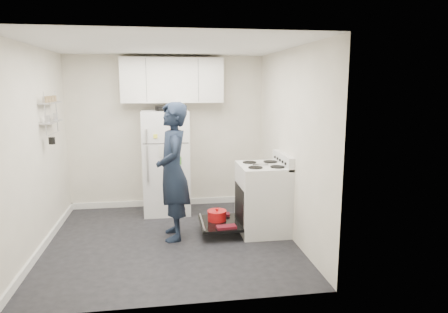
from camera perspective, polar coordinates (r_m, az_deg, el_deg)
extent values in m
cube|color=black|center=(5.45, -7.56, -11.76)|extent=(3.20, 3.20, 0.01)
cube|color=white|center=(5.08, -8.24, 15.40)|extent=(3.20, 3.20, 0.01)
cube|color=beige|center=(6.70, -8.13, 3.42)|extent=(3.20, 0.01, 2.50)
cube|color=beige|center=(3.55, -7.41, -2.63)|extent=(3.20, 0.01, 2.50)
cube|color=beige|center=(5.34, -25.31, 0.81)|extent=(0.01, 3.20, 2.50)
cube|color=beige|center=(5.38, 9.40, 1.73)|extent=(0.01, 3.20, 2.50)
cube|color=white|center=(5.64, -24.21, -11.30)|extent=(0.03, 3.20, 0.10)
cube|color=white|center=(6.93, -7.88, -6.49)|extent=(3.20, 0.03, 0.10)
cube|color=silver|center=(5.61, 5.51, -6.12)|extent=(0.65, 0.76, 0.92)
cube|color=black|center=(5.61, 4.80, -6.75)|extent=(0.53, 0.60, 0.52)
cube|color=orange|center=(5.67, 7.47, -6.59)|extent=(0.02, 0.56, 0.46)
cylinder|color=black|center=(5.67, 5.27, -8.46)|extent=(0.34, 0.34, 0.02)
cube|color=silver|center=(5.55, 8.46, -0.50)|extent=(0.08, 0.76, 0.18)
cube|color=silver|center=(5.49, 5.60, -1.36)|extent=(0.65, 0.76, 0.03)
cube|color=#B2B2B7|center=(5.42, 5.22, -1.12)|extent=(0.22, 0.03, 0.01)
cube|color=black|center=(5.59, -0.60, -9.51)|extent=(0.55, 0.70, 0.03)
cylinder|color=#B2B2B7|center=(5.55, -3.14, -9.27)|extent=(0.02, 0.66, 0.02)
cylinder|color=red|center=(5.63, -1.02, -8.51)|extent=(0.26, 0.26, 0.12)
cylinder|color=red|center=(5.61, -1.02, -7.83)|extent=(0.27, 0.27, 0.02)
sphere|color=red|center=(5.60, -1.02, -7.56)|extent=(0.04, 0.04, 0.04)
cube|color=maroon|center=(5.35, 0.33, -10.04)|extent=(0.27, 0.16, 0.04)
cube|color=maroon|center=(5.84, -0.49, -8.28)|extent=(0.27, 0.15, 0.04)
cube|color=white|center=(6.42, -8.26, -0.78)|extent=(0.72, 0.70, 1.63)
cube|color=#4C4C4C|center=(6.02, -8.30, 1.86)|extent=(0.68, 0.01, 0.01)
cube|color=#B2B2B7|center=(5.99, -11.01, 2.90)|extent=(0.03, 0.03, 0.20)
cube|color=#B2B2B7|center=(6.06, -10.88, -1.04)|extent=(0.03, 0.03, 0.55)
cylinder|color=black|center=(6.32, -8.46, 6.82)|extent=(0.30, 0.30, 0.07)
cube|color=red|center=(5.99, -7.39, 3.60)|extent=(0.07, 0.01, 0.07)
cube|color=silver|center=(6.03, -8.75, 0.73)|extent=(0.12, 0.01, 0.16)
cube|color=#469832|center=(6.06, -6.54, -0.61)|extent=(0.09, 0.01, 0.12)
cube|color=yellow|center=(6.00, -9.77, 2.87)|extent=(0.06, 0.01, 0.06)
cube|color=#A54E2F|center=(6.10, -7.72, -2.49)|extent=(0.10, 0.01, 0.10)
cube|color=silver|center=(6.49, -7.40, 10.74)|extent=(1.60, 0.33, 0.70)
cube|color=#B2B2B7|center=(5.75, -23.57, 7.06)|extent=(0.14, 0.60, 0.02)
cube|color=#B2B2B7|center=(5.76, -23.39, 4.58)|extent=(0.14, 0.60, 0.02)
cylinder|color=black|center=(5.61, -23.38, 2.08)|extent=(0.08, 0.08, 0.09)
imported|color=#151E2F|center=(5.28, -7.31, -2.15)|extent=(0.47, 0.69, 1.82)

